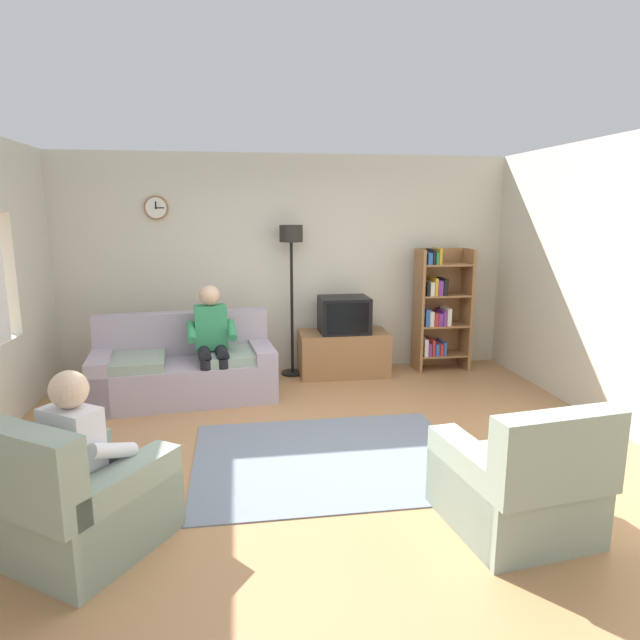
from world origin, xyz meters
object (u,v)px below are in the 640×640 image
(person_in_left_armchair, at_px, (87,450))
(tv, at_px, (344,315))
(bookshelf, at_px, (438,309))
(tv_stand, at_px, (343,353))
(armchair_near_window, at_px, (79,505))
(floor_lamp, at_px, (291,259))
(couch, at_px, (185,370))
(armchair_near_bookshelf, at_px, (517,486))
(person_on_couch, at_px, (212,337))

(person_in_left_armchair, bearing_deg, tv, 55.29)
(bookshelf, distance_m, person_in_left_armchair, 4.76)
(tv_stand, height_order, bookshelf, bookshelf)
(tv_stand, distance_m, person_in_left_armchair, 3.90)
(tv, distance_m, armchair_near_window, 3.99)
(bookshelf, bearing_deg, floor_lamp, 179.05)
(couch, bearing_deg, tv_stand, 17.37)
(person_in_left_armchair, bearing_deg, bookshelf, 43.51)
(tv_stand, height_order, armchair_near_bookshelf, armchair_near_bookshelf)
(tv_stand, relative_size, armchair_near_bookshelf, 1.13)
(floor_lamp, bearing_deg, person_on_couch, -139.69)
(couch, relative_size, armchair_near_bookshelf, 2.04)
(couch, bearing_deg, armchair_near_bookshelf, -51.09)
(bookshelf, distance_m, floor_lamp, 1.99)
(tv, relative_size, armchair_near_window, 0.51)
(tv, distance_m, person_on_couch, 1.71)
(floor_lamp, relative_size, armchair_near_window, 1.57)
(tv, xyz_separation_m, bookshelf, (1.25, 0.09, 0.02))
(tv, relative_size, armchair_near_bookshelf, 0.62)
(tv, bearing_deg, floor_lamp, 168.91)
(tv_stand, xyz_separation_m, floor_lamp, (-0.63, 0.10, 1.18))
(armchair_near_window, bearing_deg, couch, 82.07)
(floor_lamp, bearing_deg, person_in_left_armchair, -115.46)
(bookshelf, bearing_deg, couch, -168.15)
(bookshelf, xyz_separation_m, armchair_near_window, (-3.50, -3.35, -0.50))
(armchair_near_window, height_order, person_in_left_armchair, person_in_left_armchair)
(couch, height_order, floor_lamp, floor_lamp)
(couch, height_order, bookshelf, bookshelf)
(couch, bearing_deg, floor_lamp, 28.80)
(tv_stand, distance_m, armchair_near_bookshelf, 3.50)
(armchair_near_window, xyz_separation_m, person_in_left_armchair, (0.05, 0.07, 0.32))
(floor_lamp, bearing_deg, tv_stand, -8.93)
(tv_stand, height_order, armchair_near_window, armchair_near_window)
(tv_stand, bearing_deg, armchair_near_window, -124.50)
(couch, xyz_separation_m, floor_lamp, (1.25, 0.69, 1.14))
(armchair_near_window, distance_m, armchair_near_bookshelf, 2.71)
(person_on_couch, distance_m, person_in_left_armchair, 2.59)
(tv, relative_size, floor_lamp, 0.32)
(couch, distance_m, person_on_couch, 0.51)
(tv, relative_size, bookshelf, 0.38)
(tv_stand, xyz_separation_m, person_in_left_armchair, (-2.20, -3.21, 0.33))
(couch, height_order, armchair_near_bookshelf, same)
(person_in_left_armchair, bearing_deg, tv_stand, 55.50)
(couch, xyz_separation_m, tv, (1.88, 0.56, 0.45))
(bookshelf, relative_size, person_in_left_armchair, 1.40)
(tv, height_order, person_in_left_armchair, person_in_left_armchair)
(armchair_near_bookshelf, distance_m, person_in_left_armchair, 2.68)
(couch, relative_size, armchair_near_window, 1.68)
(tv_stand, xyz_separation_m, armchair_near_window, (-2.25, -3.28, 0.02))
(tv_stand, height_order, person_on_couch, person_on_couch)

